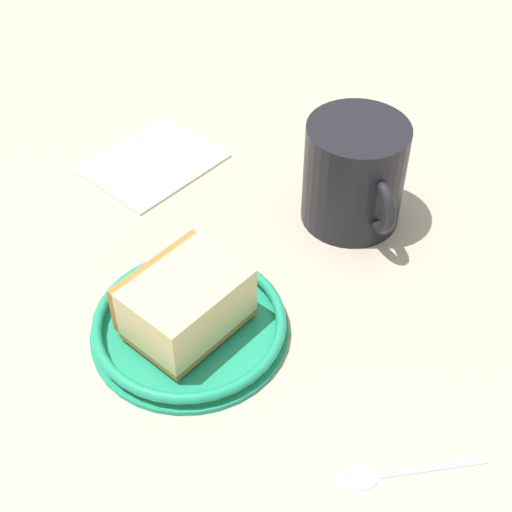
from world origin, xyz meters
TOP-DOWN VIEW (x-y plane):
  - ground_plane at (0.00, 0.00)cm, footprint 149.24×149.24cm
  - small_plate at (-8.45, 2.71)cm, footprint 16.71×16.71cm
  - cake_slice at (-8.43, 2.98)cm, footprint 9.98×7.98cm
  - tea_mug at (12.24, -0.07)cm, footprint 9.54×11.51cm
  - teaspoon at (-10.23, -16.92)cm, footprint 8.86×8.61cm
  - folded_napkin at (6.65, 20.99)cm, footprint 13.89×11.42cm

SIDE VIEW (x-z plane):
  - ground_plane at x=0.00cm, z-range -3.57..0.00cm
  - folded_napkin at x=6.65cm, z-range 0.00..0.60cm
  - teaspoon at x=-10.23cm, z-range -0.04..0.76cm
  - small_plate at x=-8.45cm, z-range -0.01..1.77cm
  - cake_slice at x=-8.43cm, z-range 0.92..6.13cm
  - tea_mug at x=12.24cm, z-range 0.09..10.55cm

